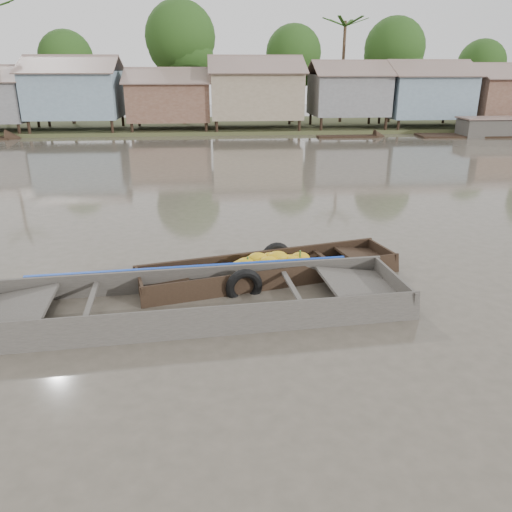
{
  "coord_description": "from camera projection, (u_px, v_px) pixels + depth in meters",
  "views": [
    {
      "loc": [
        -0.82,
        -9.11,
        4.45
      ],
      "look_at": [
        0.02,
        0.55,
        0.8
      ],
      "focal_mm": 35.0,
      "sensor_mm": 36.0,
      "label": 1
    }
  ],
  "objects": [
    {
      "name": "ground",
      "position": [
        257.0,
        302.0,
        10.13
      ],
      "size": [
        120.0,
        120.0,
        0.0
      ],
      "primitive_type": "plane",
      "color": "#4C463A",
      "rests_on": "ground"
    },
    {
      "name": "riverbank",
      "position": [
        260.0,
        87.0,
        39.0
      ],
      "size": [
        120.0,
        12.47,
        10.22
      ],
      "color": "#384723",
      "rests_on": "ground"
    },
    {
      "name": "banana_boat",
      "position": [
        266.0,
        270.0,
        11.27
      ],
      "size": [
        6.11,
        2.81,
        0.84
      ],
      "rotation": [
        0.0,
        0.0,
        0.24
      ],
      "color": "black",
      "rests_on": "ground"
    },
    {
      "name": "viewer_boat",
      "position": [
        196.0,
        307.0,
        9.76
      ],
      "size": [
        8.48,
        2.83,
        0.67
      ],
      "rotation": [
        0.0,
        0.0,
        0.08
      ],
      "color": "#3C3833",
      "rests_on": "ground"
    },
    {
      "name": "distant_boats",
      "position": [
        450.0,
        135.0,
        33.84
      ],
      "size": [
        47.01,
        15.67,
        1.38
      ],
      "color": "black",
      "rests_on": "ground"
    }
  ]
}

